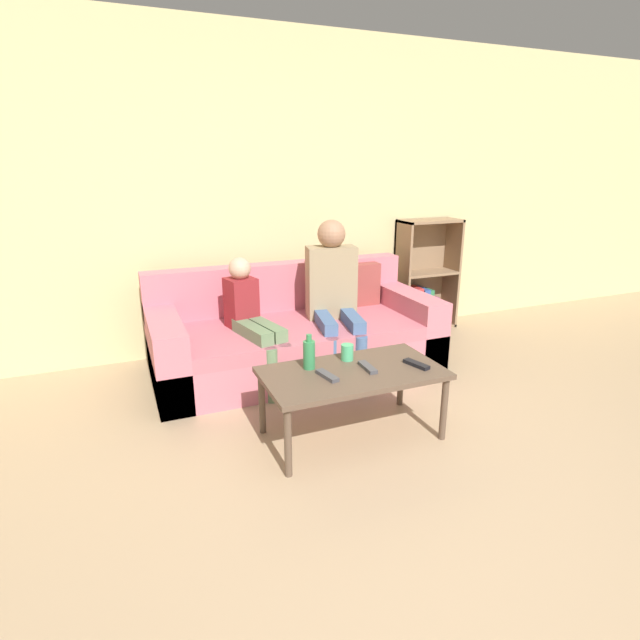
% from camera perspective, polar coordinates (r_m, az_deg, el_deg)
% --- Properties ---
extents(ground_plane, '(22.00, 22.00, 0.00)m').
position_cam_1_polar(ground_plane, '(2.37, 16.89, -24.74)').
color(ground_plane, tan).
extents(wall_back, '(12.00, 0.06, 2.60)m').
position_cam_1_polar(wall_back, '(4.34, -6.39, 13.97)').
color(wall_back, beige).
rests_on(wall_back, ground_plane).
extents(couch, '(2.18, 0.99, 0.77)m').
position_cam_1_polar(couch, '(3.95, -2.86, -1.83)').
color(couch, '#D1707F').
rests_on(couch, ground_plane).
extents(bookshelf, '(0.59, 0.28, 1.05)m').
position_cam_1_polar(bookshelf, '(4.98, 11.58, 3.87)').
color(bookshelf, '#8E7051').
rests_on(bookshelf, ground_plane).
extents(coffee_table, '(1.04, 0.56, 0.42)m').
position_cam_1_polar(coffee_table, '(2.91, 3.73, -6.54)').
color(coffee_table, brown).
rests_on(coffee_table, ground_plane).
extents(person_adult, '(0.46, 0.72, 1.15)m').
position_cam_1_polar(person_adult, '(3.86, 1.53, 3.86)').
color(person_adult, '#476693').
rests_on(person_adult, ground_plane).
extents(person_child, '(0.34, 0.69, 0.91)m').
position_cam_1_polar(person_child, '(3.62, -7.79, 0.31)').
color(person_child, '#66845B').
rests_on(person_child, ground_plane).
extents(cup_near, '(0.08, 0.08, 0.10)m').
position_cam_1_polar(cup_near, '(3.02, 3.13, -3.70)').
color(cup_near, '#4CB77A').
rests_on(cup_near, coffee_table).
extents(tv_remote_0, '(0.05, 0.17, 0.02)m').
position_cam_1_polar(tv_remote_0, '(2.91, 5.46, -5.40)').
color(tv_remote_0, '#47474C').
rests_on(tv_remote_0, coffee_table).
extents(tv_remote_1, '(0.08, 0.18, 0.02)m').
position_cam_1_polar(tv_remote_1, '(2.79, 0.83, -6.37)').
color(tv_remote_1, '#47474C').
rests_on(tv_remote_1, coffee_table).
extents(tv_remote_2, '(0.09, 0.18, 0.02)m').
position_cam_1_polar(tv_remote_2, '(3.00, 10.96, -4.98)').
color(tv_remote_2, black).
rests_on(tv_remote_2, coffee_table).
extents(bottle, '(0.07, 0.07, 0.21)m').
position_cam_1_polar(bottle, '(2.88, -1.26, -3.92)').
color(bottle, '#33844C').
rests_on(bottle, coffee_table).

